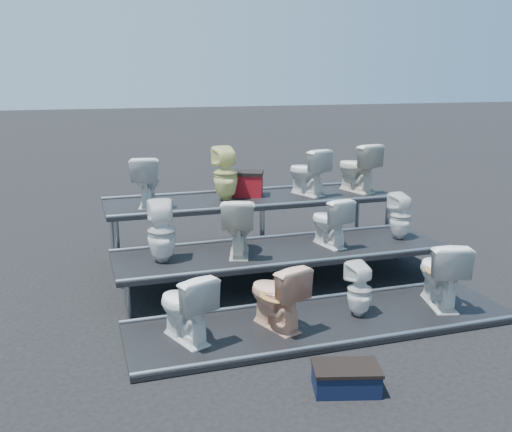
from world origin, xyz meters
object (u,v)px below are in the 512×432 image
object	(u,v)px
toilet_6	(330,221)
toilet_8	(146,181)
toilet_2	(360,290)
toilet_4	(162,232)
toilet_5	(238,226)
toilet_7	(400,216)
toilet_9	(226,174)
red_crate	(248,185)
step_stool	(346,380)
toilet_1	(276,295)
toilet_10	(307,172)
toilet_11	(357,167)
toilet_3	(440,272)
toilet_0	(185,306)

from	to	relation	value
toilet_6	toilet_8	xyz separation A→B (m)	(-2.15, 1.30, 0.42)
toilet_2	toilet_4	xyz separation A→B (m)	(-1.92, 1.30, 0.47)
toilet_2	toilet_5	size ratio (longest dim) A/B	0.83
toilet_6	toilet_7	distance (m)	1.04
toilet_4	toilet_5	distance (m)	0.94
toilet_8	toilet_9	size ratio (longest dim) A/B	0.89
toilet_6	toilet_9	bearing A→B (deg)	-60.90
toilet_6	red_crate	size ratio (longest dim) A/B	1.47
toilet_2	step_stool	xyz separation A→B (m)	(-0.77, -1.25, -0.26)
toilet_1	toilet_9	distance (m)	2.73
toilet_9	toilet_10	size ratio (longest dim) A/B	1.10
toilet_2	toilet_7	world-z (taller)	toilet_7
toilet_2	toilet_8	bearing A→B (deg)	-59.96
toilet_5	toilet_9	world-z (taller)	toilet_9
toilet_9	red_crate	distance (m)	0.49
toilet_11	toilet_5	bearing A→B (deg)	16.66
toilet_5	step_stool	size ratio (longest dim) A/B	1.31
toilet_2	toilet_10	xyz separation A→B (m)	(0.45, 2.60, 0.85)
toilet_8	toilet_10	bearing A→B (deg)	-168.31
toilet_3	red_crate	size ratio (longest dim) A/B	1.77
toilet_5	toilet_6	distance (m)	1.22
toilet_2	toilet_4	distance (m)	2.37
toilet_4	toilet_9	distance (m)	1.77
toilet_1	toilet_3	xyz separation A→B (m)	(1.97, 0.00, 0.03)
toilet_8	red_crate	distance (m)	1.53
toilet_3	toilet_7	size ratio (longest dim) A/B	1.24
toilet_2	toilet_8	distance (m)	3.34
toilet_2	toilet_3	distance (m)	1.02
toilet_7	toilet_11	xyz separation A→B (m)	(0.01, 1.30, 0.46)
red_crate	step_stool	distance (m)	4.16
toilet_9	toilet_1	bearing A→B (deg)	82.90
toilet_1	toilet_11	distance (m)	3.52
toilet_1	step_stool	world-z (taller)	toilet_1
toilet_10	red_crate	distance (m)	0.91
red_crate	step_stool	world-z (taller)	red_crate
toilet_0	toilet_4	world-z (taller)	toilet_4
toilet_5	toilet_10	size ratio (longest dim) A/B	1.03
toilet_4	toilet_6	bearing A→B (deg)	-175.26
toilet_0	toilet_1	bearing A→B (deg)	159.38
toilet_7	toilet_9	world-z (taller)	toilet_9
toilet_6	step_stool	distance (m)	2.82
toilet_4	toilet_11	size ratio (longest dim) A/B	0.98
toilet_4	toilet_8	distance (m)	1.35
toilet_2	toilet_3	world-z (taller)	toilet_3
toilet_6	toilet_0	bearing A→B (deg)	21.90
toilet_0	toilet_6	distance (m)	2.53
toilet_4	toilet_1	bearing A→B (deg)	131.42
toilet_3	red_crate	xyz separation A→B (m)	(-1.43, 2.80, 0.57)
toilet_10	step_stool	distance (m)	4.19
toilet_6	toilet_7	size ratio (longest dim) A/B	1.04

